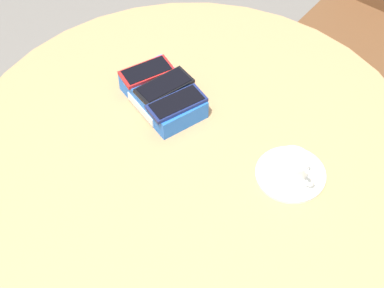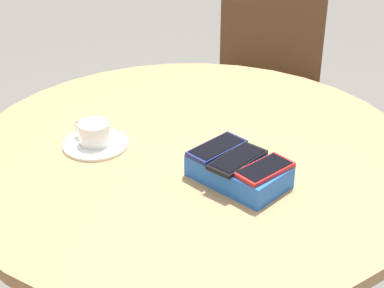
{
  "view_description": "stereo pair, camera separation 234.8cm",
  "coord_description": "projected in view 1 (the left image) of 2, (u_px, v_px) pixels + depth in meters",
  "views": [
    {
      "loc": [
        0.93,
        -0.29,
        1.91
      ],
      "look_at": [
        0.0,
        0.0,
        0.75
      ],
      "focal_mm": 60.0,
      "sensor_mm": 36.0,
      "label": 1
    },
    {
      "loc": [
        -1.18,
        0.67,
        1.52
      ],
      "look_at": [
        0.0,
        0.0,
        0.75
      ],
      "focal_mm": 60.0,
      "sensor_mm": 36.0,
      "label": 2
    }
  ],
  "objects": [
    {
      "name": "saucer",
      "position": [
        290.0,
        174.0,
        1.48
      ],
      "size": [
        0.16,
        0.16,
        0.01
      ],
      "primitive_type": "cylinder",
      "color": "white",
      "rests_on": "round_table"
    },
    {
      "name": "phone_navy",
      "position": [
        177.0,
        103.0,
        1.55
      ],
      "size": [
        0.1,
        0.15,
        0.01
      ],
      "color": "navy",
      "rests_on": "phone_box"
    },
    {
      "name": "phone_box",
      "position": [
        163.0,
        96.0,
        1.61
      ],
      "size": [
        0.24,
        0.19,
        0.05
      ],
      "color": "blue",
      "rests_on": "round_table"
    },
    {
      "name": "coffee_cup",
      "position": [
        293.0,
        166.0,
        1.45
      ],
      "size": [
        0.1,
        0.08,
        0.05
      ],
      "color": "white",
      "rests_on": "saucer"
    },
    {
      "name": "phone_black",
      "position": [
        164.0,
        86.0,
        1.59
      ],
      "size": [
        0.11,
        0.16,
        0.01
      ],
      "color": "black",
      "rests_on": "phone_box"
    },
    {
      "name": "round_table",
      "position": [
        192.0,
        171.0,
        1.6
      ],
      "size": [
        1.13,
        1.13,
        0.73
      ],
      "color": "#2D2D2D",
      "rests_on": "ground_plane"
    },
    {
      "name": "phone_red",
      "position": [
        147.0,
        71.0,
        1.62
      ],
      "size": [
        0.09,
        0.14,
        0.01
      ],
      "color": "red",
      "rests_on": "phone_box"
    },
    {
      "name": "chair_far_side",
      "position": [
        367.0,
        24.0,
        2.23
      ],
      "size": [
        0.58,
        0.58,
        0.91
      ],
      "color": "brown",
      "rests_on": "ground_plane"
    }
  ]
}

